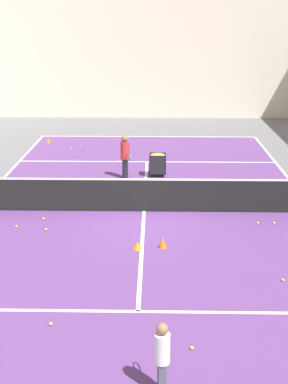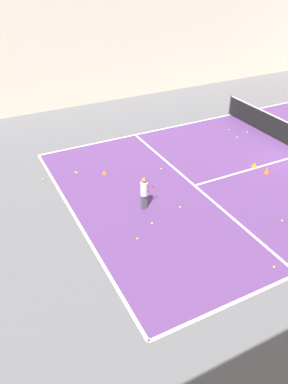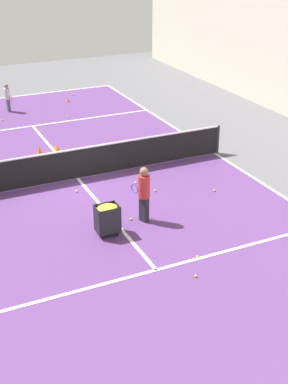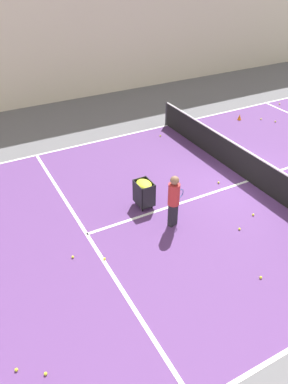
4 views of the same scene
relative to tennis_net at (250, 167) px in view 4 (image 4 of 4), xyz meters
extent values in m
plane|color=#5B5B60|center=(0.00, 0.00, -0.56)|extent=(36.64, 36.64, 0.00)
cube|color=#563370|center=(0.00, 0.00, -0.56)|extent=(10.90, 21.97, 0.00)
cube|color=white|center=(5.45, 0.00, -0.56)|extent=(0.10, 21.97, 0.00)
cube|color=white|center=(0.00, 6.04, -0.56)|extent=(10.90, 0.10, 0.00)
cube|color=white|center=(0.00, 0.00, -0.56)|extent=(0.10, 12.08, 0.00)
cube|color=beige|center=(10.86, 0.00, 3.68)|extent=(0.15, 32.94, 8.48)
cylinder|color=#2D2D33|center=(5.55, 0.00, -0.02)|extent=(0.10, 0.10, 1.09)
cube|color=black|center=(0.00, 0.00, -0.03)|extent=(11.00, 0.03, 1.02)
cube|color=white|center=(0.00, 0.00, 0.50)|extent=(11.00, 0.04, 0.05)
cube|color=black|center=(-0.79, 3.63, -0.19)|extent=(0.23, 0.30, 0.76)
cylinder|color=#B22D2D|center=(-0.79, 3.63, 0.53)|extent=(0.42, 0.42, 0.67)
sphere|color=#846047|center=(-0.79, 3.63, 0.99)|extent=(0.25, 0.25, 0.25)
torus|color=#2D478C|center=(-0.65, 3.31, 0.36)|extent=(0.10, 0.28, 0.28)
cube|color=black|center=(0.44, 3.92, -0.43)|extent=(0.63, 0.49, 0.02)
cube|color=black|center=(0.44, 3.69, -0.05)|extent=(0.63, 0.02, 0.75)
cube|color=black|center=(0.44, 4.15, -0.05)|extent=(0.63, 0.02, 0.75)
cube|color=black|center=(0.14, 3.92, -0.05)|extent=(0.02, 0.49, 0.75)
cube|color=black|center=(0.75, 3.92, -0.05)|extent=(0.02, 0.49, 0.75)
ellipsoid|color=yellow|center=(0.44, 3.92, 0.26)|extent=(0.59, 0.45, 0.16)
cylinder|color=black|center=(0.22, 3.75, -0.50)|extent=(0.05, 0.05, 0.13)
cylinder|color=black|center=(0.66, 3.75, -0.50)|extent=(0.05, 0.05, 0.13)
cylinder|color=black|center=(0.22, 4.09, -0.50)|extent=(0.05, 0.05, 0.13)
cylinder|color=black|center=(0.66, 4.09, -0.50)|extent=(0.05, 0.05, 0.13)
cone|color=orange|center=(4.39, -3.34, -0.43)|extent=(0.19, 0.19, 0.27)
sphere|color=yellow|center=(-0.73, 6.72, -0.53)|extent=(0.07, 0.07, 0.07)
sphere|color=yellow|center=(-0.46, 3.45, -0.53)|extent=(0.07, 0.07, 0.07)
sphere|color=yellow|center=(-1.20, 6.00, -0.53)|extent=(0.07, 0.07, 0.07)
sphere|color=yellow|center=(0.37, 1.00, -0.53)|extent=(0.07, 0.07, 0.07)
sphere|color=yellow|center=(4.94, -6.49, -0.53)|extent=(0.07, 0.07, 0.07)
sphere|color=yellow|center=(-1.61, 1.21, -0.53)|extent=(0.07, 0.07, 0.07)
sphere|color=yellow|center=(-3.22, 8.76, -0.53)|extent=(0.07, 0.07, 0.07)
sphere|color=yellow|center=(3.91, -0.99, -0.53)|extent=(0.07, 0.07, 0.07)
sphere|color=yellow|center=(3.36, -4.63, -0.53)|extent=(0.07, 0.07, 0.07)
sphere|color=yellow|center=(-1.94, 2.03, -0.53)|extent=(0.07, 0.07, 0.07)
sphere|color=yellow|center=(3.90, -4.25, -0.53)|extent=(0.07, 0.07, 0.07)
sphere|color=yellow|center=(-3.58, 8.28, -0.53)|extent=(0.07, 0.07, 0.07)
sphere|color=yellow|center=(4.59, 0.87, -0.53)|extent=(0.07, 0.07, 0.07)
sphere|color=yellow|center=(-3.67, 2.82, -0.53)|extent=(0.07, 0.07, 0.07)
sphere|color=yellow|center=(3.43, -1.01, -0.53)|extent=(0.07, 0.07, 0.07)
camera|label=1|loc=(0.33, -15.92, 5.38)|focal=50.00mm
camera|label=2|loc=(10.39, -13.62, 7.44)|focal=35.00mm
camera|label=3|loc=(4.94, 15.92, 6.95)|focal=50.00mm
camera|label=4|loc=(-8.06, 8.52, 6.47)|focal=35.00mm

